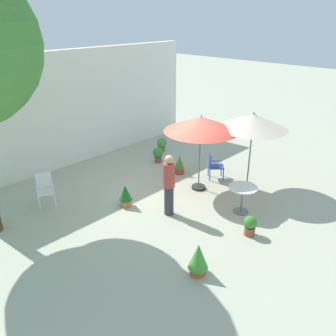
{
  "coord_description": "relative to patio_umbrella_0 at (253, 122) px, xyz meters",
  "views": [
    {
      "loc": [
        -7.05,
        -6.57,
        5.16
      ],
      "look_at": [
        0.0,
        0.13,
        0.84
      ],
      "focal_mm": 37.65,
      "sensor_mm": 36.0,
      "label": 1
    }
  ],
  "objects": [
    {
      "name": "ground_plane",
      "position": [
        -2.05,
        1.43,
        -2.15
      ],
      "size": [
        60.0,
        60.0,
        0.0
      ],
      "primitive_type": "plane",
      "color": "#AEB199"
    },
    {
      "name": "villa_facade",
      "position": [
        -2.05,
        5.8,
        -0.14
      ],
      "size": [
        9.68,
        0.3,
        4.02
      ],
      "primitive_type": "cube",
      "color": "white",
      "rests_on": "ground"
    },
    {
      "name": "patio_umbrella_0",
      "position": [
        0.0,
        0.0,
        0.0
      ],
      "size": [
        2.08,
        2.08,
        2.45
      ],
      "color": "#2D2D2D",
      "rests_on": "ground"
    },
    {
      "name": "patio_umbrella_1",
      "position": [
        -1.17,
        1.05,
        -0.04
      ],
      "size": [
        2.22,
        2.22,
        2.41
      ],
      "color": "#2D2D2D",
      "rests_on": "ground"
    },
    {
      "name": "cafe_table_0",
      "position": [
        -1.48,
        -0.73,
        -1.61
      ],
      "size": [
        0.79,
        0.79,
        0.78
      ],
      "color": "white",
      "rests_on": "ground"
    },
    {
      "name": "patio_chair_0",
      "position": [
        -0.25,
        1.17,
        -1.65
      ],
      "size": [
        0.65,
        0.65,
        0.89
      ],
      "color": "#354C9F",
      "rests_on": "ground"
    },
    {
      "name": "patio_chair_1",
      "position": [
        -5.0,
        3.65,
        -1.63
      ],
      "size": [
        0.63,
        0.64,
        0.94
      ],
      "color": "white",
      "rests_on": "ground"
    },
    {
      "name": "potted_plant_0",
      "position": [
        -4.3,
        -1.47,
        -1.76
      ],
      "size": [
        0.44,
        0.44,
        0.75
      ],
      "color": "#A0572B",
      "rests_on": "ground"
    },
    {
      "name": "potted_plant_1",
      "position": [
        -3.49,
        1.87,
        -1.79
      ],
      "size": [
        0.38,
        0.38,
        0.67
      ],
      "color": "#BC6F3A",
      "rests_on": "ground"
    },
    {
      "name": "potted_plant_2",
      "position": [
        0.4,
        4.23,
        -1.84
      ],
      "size": [
        0.4,
        0.4,
        0.55
      ],
      "color": "#A3542F",
      "rests_on": "ground"
    },
    {
      "name": "potted_plant_3",
      "position": [
        -0.75,
        2.25,
        -1.82
      ],
      "size": [
        0.33,
        0.33,
        0.69
      ],
      "color": "#984229",
      "rests_on": "ground"
    },
    {
      "name": "potted_plant_4",
      "position": [
        -2.28,
        -1.5,
        -1.87
      ],
      "size": [
        0.33,
        0.33,
        0.53
      ],
      "color": "brown",
      "rests_on": "ground"
    },
    {
      "name": "potted_plant_5",
      "position": [
        -0.54,
        3.5,
        -1.83
      ],
      "size": [
        0.38,
        0.38,
        0.56
      ],
      "color": "brown",
      "rests_on": "ground"
    },
    {
      "name": "standing_person",
      "position": [
        -2.95,
        0.67,
        -1.24
      ],
      "size": [
        0.32,
        0.32,
        1.75
      ],
      "color": "#33333D",
      "rests_on": "ground"
    }
  ]
}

